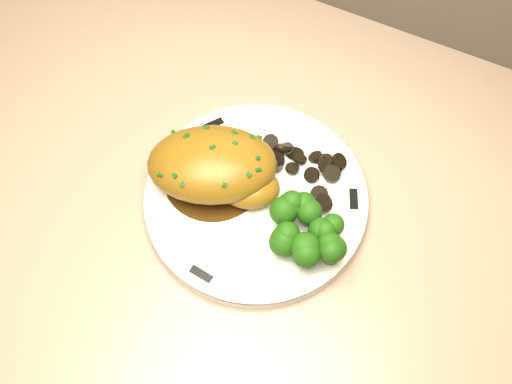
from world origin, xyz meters
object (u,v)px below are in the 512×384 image
at_px(broccoli_florets, 307,231).
at_px(chicken_breast, 217,167).
at_px(plate, 256,200).
at_px(counter, 6,210).

bearing_deg(broccoli_florets, chicken_breast, 168.14).
relative_size(chicken_breast, broccoli_florets, 1.89).
xyz_separation_m(chicken_breast, broccoli_florets, (0.11, -0.02, -0.00)).
height_order(plate, broccoli_florets, broccoli_florets).
bearing_deg(chicken_breast, counter, 156.18).
bearing_deg(broccoli_florets, counter, 178.66).
relative_size(plate, chicken_breast, 1.44).
bearing_deg(counter, chicken_breast, 1.28).
bearing_deg(chicken_breast, plate, -26.24).
bearing_deg(plate, broccoli_florets, -18.73).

